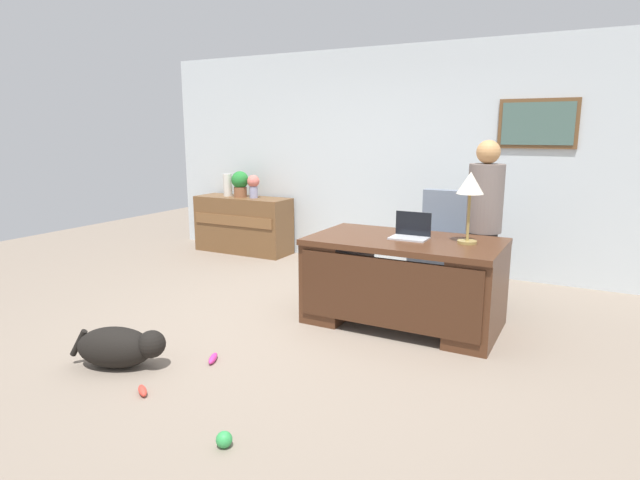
% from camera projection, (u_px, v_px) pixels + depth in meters
% --- Properties ---
extents(ground_plane, '(12.00, 12.00, 0.00)m').
position_uv_depth(ground_plane, '(300.00, 331.00, 4.53)').
color(ground_plane, gray).
extents(back_wall, '(7.00, 0.16, 2.70)m').
position_uv_depth(back_wall, '(406.00, 159.00, 6.50)').
color(back_wall, silver).
rests_on(back_wall, ground_plane).
extents(desk, '(1.64, 0.94, 0.77)m').
position_uv_depth(desk, '(403.00, 279.00, 4.62)').
color(desk, '#4C2B19').
rests_on(desk, ground_plane).
extents(credenza, '(1.38, 0.50, 0.78)m').
position_uv_depth(credenza, '(243.00, 225.00, 7.42)').
color(credenza, brown).
rests_on(credenza, ground_plane).
extents(armchair, '(0.60, 0.59, 1.08)m').
position_uv_depth(armchair, '(446.00, 250.00, 5.45)').
color(armchair, slate).
rests_on(armchair, ground_plane).
extents(person_standing, '(0.32, 0.32, 1.61)m').
position_uv_depth(person_standing, '(484.00, 226.00, 4.86)').
color(person_standing, '#262323').
rests_on(person_standing, ground_plane).
extents(dog_lying, '(0.70, 0.48, 0.30)m').
position_uv_depth(dog_lying, '(120.00, 347.00, 3.81)').
color(dog_lying, black).
rests_on(dog_lying, ground_plane).
extents(laptop, '(0.32, 0.22, 0.22)m').
position_uv_depth(laptop, '(411.00, 232.00, 4.59)').
color(laptop, '#B2B5BA').
rests_on(laptop, desk).
extents(desk_lamp, '(0.22, 0.22, 0.60)m').
position_uv_depth(desk_lamp, '(470.00, 188.00, 4.29)').
color(desk_lamp, '#9E8447').
rests_on(desk_lamp, desk).
extents(vase_with_flowers, '(0.17, 0.17, 0.32)m').
position_uv_depth(vase_with_flowers, '(253.00, 185.00, 7.22)').
color(vase_with_flowers, '#999CC2').
rests_on(vase_with_flowers, credenza).
extents(vase_empty, '(0.13, 0.13, 0.31)m').
position_uv_depth(vase_empty, '(228.00, 185.00, 7.43)').
color(vase_empty, silver).
rests_on(vase_empty, credenza).
extents(potted_plant, '(0.24, 0.24, 0.36)m').
position_uv_depth(potted_plant, '(240.00, 183.00, 7.32)').
color(potted_plant, brown).
rests_on(potted_plant, credenza).
extents(dog_toy_ball, '(0.09, 0.09, 0.09)m').
position_uv_depth(dog_toy_ball, '(224.00, 440.00, 2.86)').
color(dog_toy_ball, green).
rests_on(dog_toy_ball, ground_plane).
extents(dog_toy_bone, '(0.15, 0.13, 0.05)m').
position_uv_depth(dog_toy_bone, '(142.00, 391.00, 3.44)').
color(dog_toy_bone, '#E53F33').
rests_on(dog_toy_bone, ground_plane).
extents(dog_toy_plush, '(0.12, 0.18, 0.05)m').
position_uv_depth(dog_toy_plush, '(213.00, 358.00, 3.93)').
color(dog_toy_plush, '#D8338C').
rests_on(dog_toy_plush, ground_plane).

